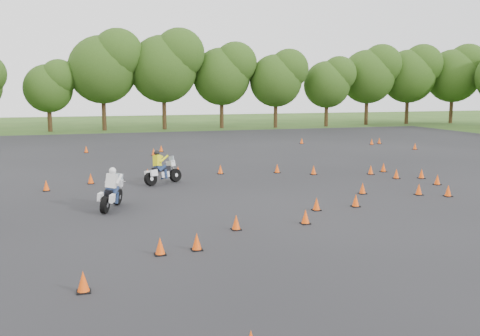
{
  "coord_description": "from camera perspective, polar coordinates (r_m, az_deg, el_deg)",
  "views": [
    {
      "loc": [
        -6.17,
        -16.23,
        4.39
      ],
      "look_at": [
        0.0,
        4.0,
        1.2
      ],
      "focal_mm": 40.0,
      "sensor_mm": 36.0,
      "label": 1
    }
  ],
  "objects": [
    {
      "name": "treeline",
      "position": [
        51.89,
        -7.58,
        8.87
      ],
      "size": [
        87.33,
        32.43,
        11.0
      ],
      "color": "#284413",
      "rests_on": "ground"
    },
    {
      "name": "ground",
      "position": [
        17.91,
        3.76,
        -5.63
      ],
      "size": [
        140.0,
        140.0,
        0.0
      ],
      "primitive_type": "plane",
      "color": "#2D5119",
      "rests_on": "ground"
    },
    {
      "name": "rider_white",
      "position": [
        19.95,
        -13.68,
        -2.08
      ],
      "size": [
        1.34,
        2.1,
        1.56
      ],
      "primitive_type": null,
      "rotation": [
        0.0,
        0.0,
        1.18
      ],
      "color": "silver",
      "rests_on": "ground"
    },
    {
      "name": "traffic_cones",
      "position": [
        23.01,
        -1.27,
        -1.84
      ],
      "size": [
        36.84,
        33.22,
        0.45
      ],
      "color": "#FA4E0A",
      "rests_on": "asphalt_pad"
    },
    {
      "name": "asphalt_pad",
      "position": [
        23.48,
        -1.43,
        -2.19
      ],
      "size": [
        62.0,
        62.0,
        0.0
      ],
      "primitive_type": "plane",
      "color": "black",
      "rests_on": "ground"
    },
    {
      "name": "rider_yellow",
      "position": [
        24.68,
        -8.14,
        0.1
      ],
      "size": [
        2.08,
        1.53,
        1.57
      ],
      "primitive_type": null,
      "rotation": [
        0.0,
        0.0,
        0.51
      ],
      "color": "#CFCA12",
      "rests_on": "ground"
    }
  ]
}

